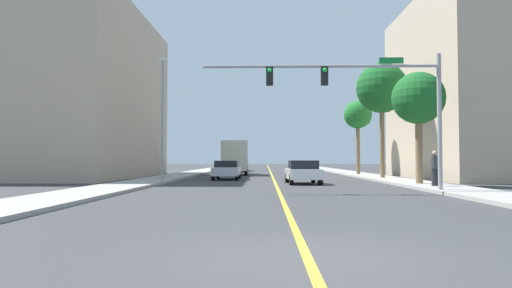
# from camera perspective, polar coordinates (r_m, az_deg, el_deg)

# --- Properties ---
(ground) EXTENTS (192.00, 192.00, 0.00)m
(ground) POSITION_cam_1_polar(r_m,az_deg,el_deg) (48.78, 1.94, -3.77)
(ground) COLOR #38383A
(sidewalk_left) EXTENTS (2.89, 168.00, 0.15)m
(sidewalk_left) POSITION_cam_1_polar(r_m,az_deg,el_deg) (49.36, -7.70, -3.65)
(sidewalk_left) COLOR #9E9B93
(sidewalk_left) RESTS_ON ground
(sidewalk_right) EXTENTS (2.89, 168.00, 0.15)m
(sidewalk_right) POSITION_cam_1_polar(r_m,az_deg,el_deg) (49.58, 11.55, -3.62)
(sidewalk_right) COLOR #9E9B93
(sidewalk_right) RESTS_ON ground
(lane_marking_center) EXTENTS (0.16, 144.00, 0.01)m
(lane_marking_center) POSITION_cam_1_polar(r_m,az_deg,el_deg) (48.78, 1.94, -3.77)
(lane_marking_center) COLOR yellow
(lane_marking_center) RESTS_ON ground
(building_left_near) EXTENTS (15.05, 19.64, 13.93)m
(building_left_near) POSITION_cam_1_polar(r_m,az_deg,el_deg) (41.29, -24.82, 5.78)
(building_left_near) COLOR tan
(building_left_near) RESTS_ON ground
(building_right_near) EXTENTS (11.17, 16.10, 14.16)m
(building_right_near) POSITION_cam_1_polar(r_m,az_deg,el_deg) (39.32, 27.55, 6.38)
(building_right_near) COLOR tan
(building_right_near) RESTS_ON ground
(traffic_signal_mast) EXTENTS (10.77, 0.36, 6.13)m
(traffic_signal_mast) POSITION_cam_1_polar(r_m,az_deg,el_deg) (20.56, 13.83, 6.80)
(traffic_signal_mast) COLOR gray
(traffic_signal_mast) RESTS_ON sidewalk_right
(street_lamp) EXTENTS (0.56, 0.28, 7.96)m
(street_lamp) POSITION_cam_1_polar(r_m,az_deg,el_deg) (29.21, -12.05, 4.04)
(street_lamp) COLOR gray
(street_lamp) RESTS_ON sidewalk_left
(palm_near) EXTENTS (2.95, 2.95, 6.31)m
(palm_near) POSITION_cam_1_polar(r_m,az_deg,el_deg) (26.60, 20.35, 5.47)
(palm_near) COLOR brown
(palm_near) RESTS_ON sidewalk_right
(palm_mid) EXTENTS (3.77, 3.77, 8.60)m
(palm_mid) POSITION_cam_1_polar(r_m,az_deg,el_deg) (34.41, 16.02, 6.95)
(palm_mid) COLOR brown
(palm_mid) RESTS_ON sidewalk_right
(palm_far) EXTENTS (2.58, 2.58, 6.81)m
(palm_far) POSITION_cam_1_polar(r_m,az_deg,el_deg) (41.91, 13.10, 3.59)
(palm_far) COLOR brown
(palm_far) RESTS_ON sidewalk_right
(car_white) EXTENTS (2.05, 3.91, 1.43)m
(car_white) POSITION_cam_1_polar(r_m,az_deg,el_deg) (27.01, 6.12, -3.62)
(car_white) COLOR white
(car_white) RESTS_ON ground
(car_silver) EXTENTS (1.93, 4.55, 1.40)m
(car_silver) POSITION_cam_1_polar(r_m,az_deg,el_deg) (32.83, -3.81, -3.34)
(car_silver) COLOR #BCBCC1
(car_silver) RESTS_ON ground
(car_gray) EXTENTS (1.89, 4.53, 1.55)m
(car_gray) POSITION_cam_1_polar(r_m,az_deg,el_deg) (52.11, -2.51, -2.80)
(car_gray) COLOR slate
(car_gray) RESTS_ON ground
(car_green) EXTENTS (1.93, 4.40, 1.44)m
(car_green) POSITION_cam_1_polar(r_m,az_deg,el_deg) (58.37, -1.92, -2.74)
(car_green) COLOR #196638
(car_green) RESTS_ON ground
(delivery_truck) EXTENTS (2.69, 7.58, 3.21)m
(delivery_truck) POSITION_cam_1_polar(r_m,az_deg,el_deg) (42.53, -2.72, -1.74)
(delivery_truck) COLOR silver
(delivery_truck) RESTS_ON ground
(pedestrian) EXTENTS (0.38, 0.38, 1.79)m
(pedestrian) POSITION_cam_1_polar(r_m,az_deg,el_deg) (24.17, 22.21, -2.93)
(pedestrian) COLOR black
(pedestrian) RESTS_ON sidewalk_right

